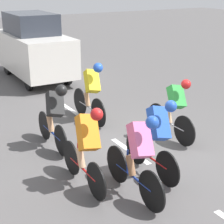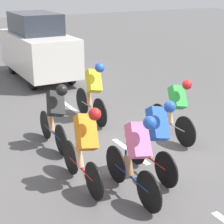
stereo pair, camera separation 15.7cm
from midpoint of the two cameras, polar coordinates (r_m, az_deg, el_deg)
The scene contains 10 objects.
ground_plane at distance 7.90m, azimuth 3.49°, elevation -6.05°, with size 60.00×60.00×0.00m, color #565454.
lane_stripe_mid at distance 7.93m, azimuth 3.36°, elevation -5.94°, with size 0.12×1.40×0.01m, color white.
lane_stripe_far at distance 10.57m, azimuth -5.87°, elevation 0.67°, with size 0.12×1.40×0.01m, color white.
cyclist_green at distance 8.34m, azimuth 10.20°, elevation 0.60°, with size 0.42×1.64×1.43m.
cyclist_orange at distance 6.31m, azimuth -3.45°, elevation -5.04°, with size 0.43×1.62×1.51m.
cyclist_black at distance 7.88m, azimuth -8.07°, elevation -0.16°, with size 0.44×1.60×1.45m.
cyclist_blue at distance 6.71m, azimuth 7.30°, elevation -3.65°, with size 0.45×1.63×1.50m.
cyclist_yellow at distance 9.30m, azimuth -2.41°, elevation 3.35°, with size 0.43×1.74×1.54m.
cyclist_pink at distance 6.03m, azimuth 4.43°, elevation -6.45°, with size 0.43×1.71×1.49m.
support_car at distance 13.66m, azimuth -10.89°, elevation 9.71°, with size 1.70×4.04×2.31m.
Camera 2 is at (3.78, 6.03, 3.43)m, focal length 60.00 mm.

